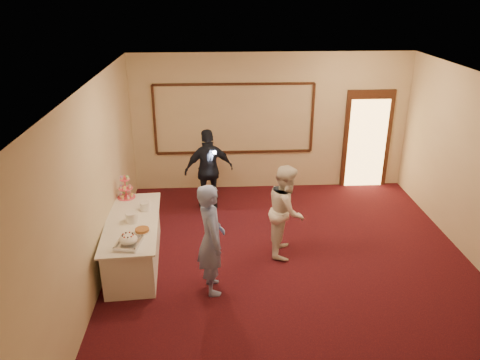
% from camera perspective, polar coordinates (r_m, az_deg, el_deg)
% --- Properties ---
extents(floor, '(7.00, 7.00, 0.00)m').
position_cam_1_polar(floor, '(7.70, 6.57, -11.15)').
color(floor, black).
rests_on(floor, ground).
extents(room_walls, '(6.04, 7.04, 3.02)m').
position_cam_1_polar(room_walls, '(6.79, 7.33, 3.19)').
color(room_walls, beige).
rests_on(room_walls, floor).
extents(wall_molding, '(3.45, 0.04, 1.55)m').
position_cam_1_polar(wall_molding, '(10.12, -0.72, 7.44)').
color(wall_molding, black).
rests_on(wall_molding, room_walls).
extents(doorway, '(1.05, 0.07, 2.20)m').
position_cam_1_polar(doorway, '(10.79, 15.21, 4.73)').
color(doorway, black).
rests_on(doorway, floor).
extents(buffet_table, '(0.98, 2.21, 0.77)m').
position_cam_1_polar(buffet_table, '(7.90, -12.82, -7.38)').
color(buffet_table, silver).
rests_on(buffet_table, floor).
extents(pavlova_tray, '(0.38, 0.50, 0.17)m').
position_cam_1_polar(pavlova_tray, '(7.02, -13.45, -7.22)').
color(pavlova_tray, silver).
rests_on(pavlova_tray, buffet_table).
extents(cupcake_stand, '(0.32, 0.32, 0.47)m').
position_cam_1_polar(cupcake_stand, '(8.50, -13.77, -1.06)').
color(cupcake_stand, '#ED4960').
rests_on(cupcake_stand, buffet_table).
extents(plate_stack_a, '(0.20, 0.20, 0.17)m').
position_cam_1_polar(plate_stack_a, '(7.65, -13.06, -4.44)').
color(plate_stack_a, white).
rests_on(plate_stack_a, buffet_table).
extents(plate_stack_b, '(0.17, 0.17, 0.14)m').
position_cam_1_polar(plate_stack_b, '(8.00, -11.52, -3.15)').
color(plate_stack_b, white).
rests_on(plate_stack_b, buffet_table).
extents(tart, '(0.25, 0.25, 0.05)m').
position_cam_1_polar(tart, '(7.36, -11.84, -6.02)').
color(tart, white).
rests_on(tart, buffet_table).
extents(man, '(0.52, 0.69, 1.72)m').
position_cam_1_polar(man, '(6.85, -3.53, -7.22)').
color(man, '#7C90D1').
rests_on(man, floor).
extents(woman, '(0.74, 0.87, 1.59)m').
position_cam_1_polar(woman, '(7.85, 5.67, -3.69)').
color(woman, white).
rests_on(woman, floor).
extents(guest, '(1.05, 0.61, 1.68)m').
position_cam_1_polar(guest, '(9.39, -3.81, 1.24)').
color(guest, black).
rests_on(guest, floor).
extents(camera_flash, '(0.07, 0.04, 0.05)m').
position_cam_1_polar(camera_flash, '(9.14, -3.17, 3.39)').
color(camera_flash, white).
rests_on(camera_flash, guest).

